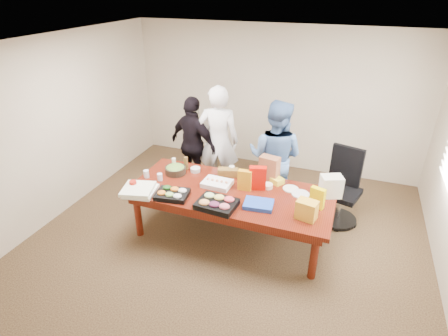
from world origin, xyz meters
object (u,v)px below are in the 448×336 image
at_px(person_center, 218,142).
at_px(person_right, 275,157).
at_px(sheet_cake, 217,183).
at_px(office_chair, 342,190).
at_px(salad_bowl, 176,170).
at_px(conference_table, 230,214).

relative_size(person_center, person_right, 1.05).
relative_size(person_center, sheet_cake, 4.78).
height_order(office_chair, salad_bowl, office_chair).
bearing_deg(person_right, conference_table, 74.31).
xyz_separation_m(office_chair, person_center, (-2.07, 0.22, 0.39)).
relative_size(conference_table, person_right, 1.54).
height_order(sheet_cake, salad_bowl, salad_bowl).
distance_m(conference_table, office_chair, 1.72).
relative_size(sheet_cake, salad_bowl, 1.26).
distance_m(office_chair, person_center, 2.12).
height_order(conference_table, salad_bowl, salad_bowl).
relative_size(office_chair, salad_bowl, 3.56).
bearing_deg(conference_table, office_chair, 31.74).
bearing_deg(office_chair, person_right, -166.90).
bearing_deg(salad_bowl, conference_table, -12.52).
distance_m(sheet_cake, salad_bowl, 0.74).
bearing_deg(conference_table, sheet_cake, 160.65).
relative_size(office_chair, person_right, 0.62).
bearing_deg(office_chair, conference_table, -132.44).
bearing_deg(sheet_cake, salad_bowl, 172.24).
distance_m(person_center, person_right, 1.02).
relative_size(conference_table, salad_bowl, 8.85).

